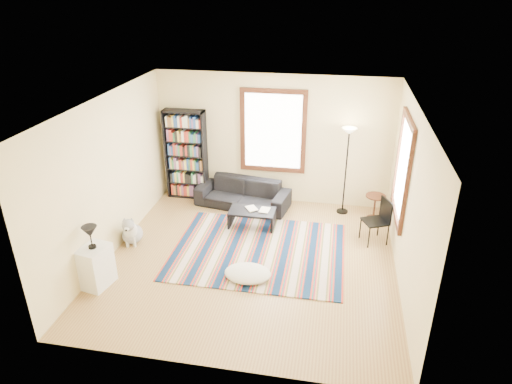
% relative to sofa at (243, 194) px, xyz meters
% --- Properties ---
extents(floor, '(5.00, 5.00, 0.10)m').
position_rel_sofa_xyz_m(floor, '(0.58, -2.05, -0.34)').
color(floor, '#A4864B').
rests_on(floor, ground).
extents(ceiling, '(5.00, 5.00, 0.10)m').
position_rel_sofa_xyz_m(ceiling, '(0.58, -2.05, 2.56)').
color(ceiling, white).
rests_on(ceiling, floor).
extents(wall_back, '(5.00, 0.10, 2.80)m').
position_rel_sofa_xyz_m(wall_back, '(0.58, 0.50, 1.11)').
color(wall_back, beige).
rests_on(wall_back, floor).
extents(wall_front, '(5.00, 0.10, 2.80)m').
position_rel_sofa_xyz_m(wall_front, '(0.58, -4.60, 1.11)').
color(wall_front, beige).
rests_on(wall_front, floor).
extents(wall_left, '(0.10, 5.00, 2.80)m').
position_rel_sofa_xyz_m(wall_left, '(-1.97, -2.05, 1.11)').
color(wall_left, beige).
rests_on(wall_left, floor).
extents(wall_right, '(0.10, 5.00, 2.80)m').
position_rel_sofa_xyz_m(wall_right, '(3.13, -2.05, 1.11)').
color(wall_right, beige).
rests_on(wall_right, floor).
extents(window_back, '(1.20, 0.06, 1.60)m').
position_rel_sofa_xyz_m(window_back, '(0.58, 0.42, 1.31)').
color(window_back, white).
rests_on(window_back, wall_back).
extents(window_right, '(0.06, 1.20, 1.60)m').
position_rel_sofa_xyz_m(window_right, '(3.05, -1.25, 1.31)').
color(window_right, white).
rests_on(window_right, wall_right).
extents(rug, '(3.08, 2.46, 0.02)m').
position_rel_sofa_xyz_m(rug, '(0.66, -1.73, -0.28)').
color(rug, '#0D2544').
rests_on(rug, floor).
extents(sofa, '(2.10, 1.11, 0.58)m').
position_rel_sofa_xyz_m(sofa, '(0.00, 0.00, 0.00)').
color(sofa, black).
rests_on(sofa, floor).
extents(bookshelf, '(0.90, 0.30, 2.00)m').
position_rel_sofa_xyz_m(bookshelf, '(-1.32, 0.27, 0.71)').
color(bookshelf, black).
rests_on(bookshelf, floor).
extents(coffee_table, '(1.03, 0.83, 0.36)m').
position_rel_sofa_xyz_m(coffee_table, '(0.37, -0.86, -0.11)').
color(coffee_table, black).
rests_on(coffee_table, floor).
extents(book_a, '(0.32, 0.30, 0.02)m').
position_rel_sofa_xyz_m(book_a, '(0.27, -0.86, 0.08)').
color(book_a, beige).
rests_on(book_a, coffee_table).
extents(book_b, '(0.21, 0.28, 0.02)m').
position_rel_sofa_xyz_m(book_b, '(0.52, -0.81, 0.08)').
color(book_b, beige).
rests_on(book_b, coffee_table).
extents(floor_cushion, '(0.92, 0.79, 0.19)m').
position_rel_sofa_xyz_m(floor_cushion, '(0.63, -2.59, -0.19)').
color(floor_cushion, silver).
rests_on(floor_cushion, floor).
extents(floor_lamp, '(0.38, 0.38, 1.86)m').
position_rel_sofa_xyz_m(floor_lamp, '(2.14, 0.10, 0.64)').
color(floor_lamp, black).
rests_on(floor_lamp, floor).
extents(side_table, '(0.42, 0.42, 0.54)m').
position_rel_sofa_xyz_m(side_table, '(2.78, -0.10, -0.02)').
color(side_table, '#462111').
rests_on(side_table, floor).
extents(folding_chair, '(0.55, 0.54, 0.86)m').
position_rel_sofa_xyz_m(folding_chair, '(2.73, -1.01, 0.14)').
color(folding_chair, black).
rests_on(folding_chair, floor).
extents(white_cabinet, '(0.47, 0.57, 0.70)m').
position_rel_sofa_xyz_m(white_cabinet, '(-1.72, -3.20, 0.06)').
color(white_cabinet, white).
rests_on(white_cabinet, floor).
extents(table_lamp, '(0.26, 0.26, 0.38)m').
position_rel_sofa_xyz_m(table_lamp, '(-1.72, -3.20, 0.60)').
color(table_lamp, black).
rests_on(table_lamp, white_cabinet).
extents(dog, '(0.52, 0.65, 0.58)m').
position_rel_sofa_xyz_m(dog, '(-1.72, -1.86, -0.00)').
color(dog, '#AFAFAF').
rests_on(dog, floor).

